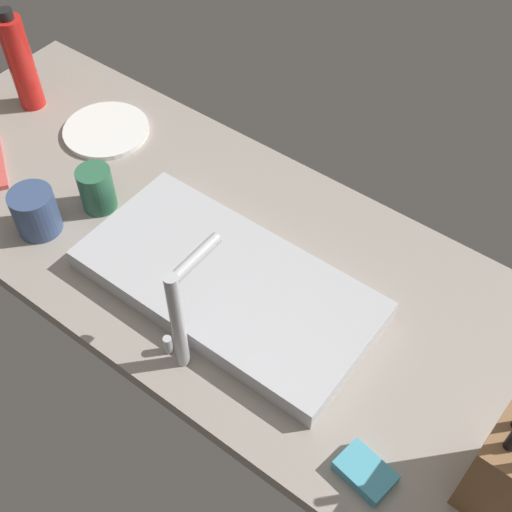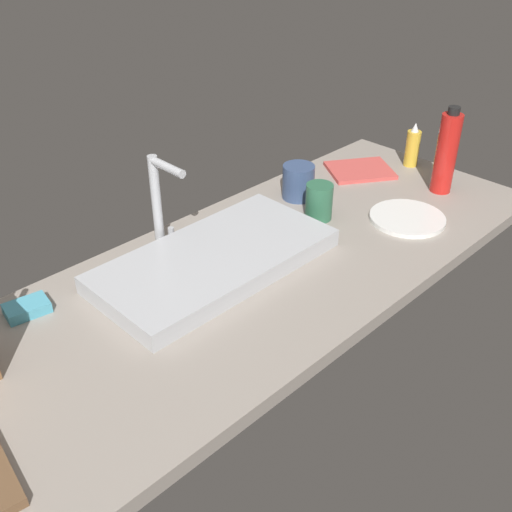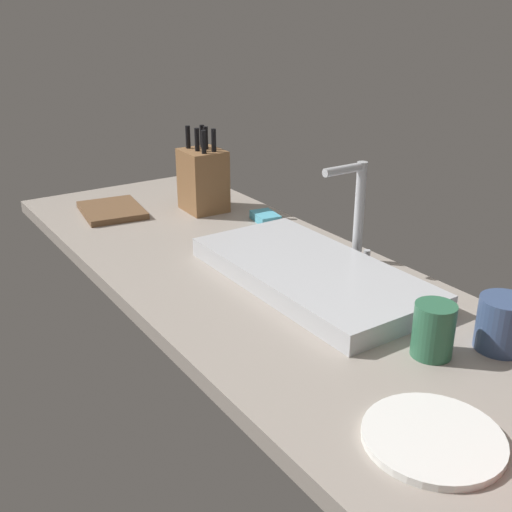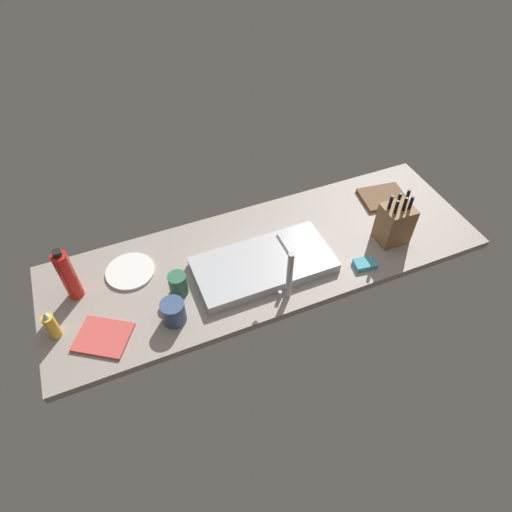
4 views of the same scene
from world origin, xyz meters
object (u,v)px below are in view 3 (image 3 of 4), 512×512
at_px(faucet, 356,206).
at_px(dinner_plate, 433,438).
at_px(dish_sponge, 265,217).
at_px(knife_block, 203,179).
at_px(sink_basin, 310,273).
at_px(coffee_mug, 503,324).
at_px(ceramic_cup, 433,330).
at_px(cutting_board, 112,210).

xyz_separation_m(faucet, dinner_plate, (0.55, -0.35, -0.14)).
relative_size(faucet, dish_sponge, 2.72).
bearing_deg(knife_block, sink_basin, -3.83).
height_order(coffee_mug, ceramic_cup, same).
bearing_deg(dish_sponge, coffee_mug, -3.28).
xyz_separation_m(coffee_mug, ceramic_cup, (-0.05, -0.12, 0.00)).
height_order(knife_block, cutting_board, knife_block).
height_order(sink_basin, ceramic_cup, ceramic_cup).
bearing_deg(ceramic_cup, faucet, 156.55).
xyz_separation_m(dinner_plate, coffee_mug, (-0.11, 0.30, 0.04)).
relative_size(dinner_plate, ceramic_cup, 2.05).
relative_size(sink_basin, ceramic_cup, 5.81).
bearing_deg(coffee_mug, ceramic_cup, -113.46).
height_order(knife_block, coffee_mug, knife_block).
relative_size(sink_basin, cutting_board, 2.71).
bearing_deg(coffee_mug, faucet, 173.70).
bearing_deg(sink_basin, knife_block, 174.26).
distance_m(cutting_board, dish_sponge, 0.46).
xyz_separation_m(knife_block, cutting_board, (-0.12, -0.24, -0.09)).
xyz_separation_m(coffee_mug, dish_sponge, (-0.81, 0.05, -0.04)).
bearing_deg(faucet, cutting_board, -153.46).
height_order(sink_basin, coffee_mug, coffee_mug).
xyz_separation_m(sink_basin, dinner_plate, (0.52, -0.19, -0.02)).
bearing_deg(ceramic_cup, dish_sponge, 167.57).
height_order(dinner_plate, ceramic_cup, ceramic_cup).
bearing_deg(knife_block, faucet, 11.73).
height_order(faucet, ceramic_cup, faucet).
bearing_deg(ceramic_cup, sink_basin, 177.76).
bearing_deg(dinner_plate, faucet, 147.83).
bearing_deg(ceramic_cup, dinner_plate, -47.84).
bearing_deg(coffee_mug, dinner_plate, -70.03).
relative_size(coffee_mug, ceramic_cup, 0.99).
relative_size(knife_block, ceramic_cup, 2.51).
relative_size(cutting_board, dinner_plate, 1.05).
height_order(cutting_board, dish_sponge, dish_sponge).
bearing_deg(ceramic_cup, coffee_mug, 66.54).
xyz_separation_m(cutting_board, dinner_plate, (1.23, -0.01, -0.00)).
relative_size(sink_basin, dinner_plate, 2.84).
height_order(faucet, dish_sponge, faucet).
bearing_deg(dinner_plate, sink_basin, 159.78).
bearing_deg(sink_basin, dinner_plate, -20.22).
height_order(dinner_plate, coffee_mug, coffee_mug).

